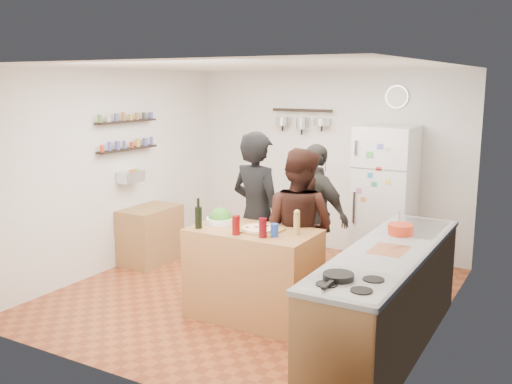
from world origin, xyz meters
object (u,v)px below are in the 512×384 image
Objects in this scene: person_back at (315,216)px; fridge at (385,197)px; person_left at (257,216)px; skillet at (338,276)px; salad_bowl at (220,221)px; side_table at (151,235)px; salt_canister at (274,230)px; prep_island at (253,274)px; counter_run at (387,301)px; wine_bottle at (198,218)px; wall_clock at (397,97)px; pepper_mill at (297,225)px; red_bowl at (401,229)px; person_center at (298,228)px.

person_back is 1.24m from fridge.
person_left reaches higher than skillet.
side_table is (-1.65, 0.84, -0.57)m from salad_bowl.
salt_canister is 0.15× the size of side_table.
prep_island is 1.37m from counter_run.
wine_bottle is 0.72× the size of wall_clock.
prep_island is at bearing -103.44° from wall_clock.
fridge reaches higher than person_back.
wall_clock is at bearing 90.00° from fridge.
salt_canister is at bearing -131.42° from pepper_mill.
wall_clock is (1.12, 2.83, 1.13)m from wine_bottle.
side_table is (-1.57, 1.11, -0.65)m from wine_bottle.
red_bowl is 0.13× the size of fridge.
person_center reaches higher than red_bowl.
person_center is at bearing 124.94° from skillet.
person_left is 0.76m from person_back.
red_bowl is at bearing 31.21° from salt_canister.
wine_bottle is 3.25m from wall_clock.
person_center is at bearing 34.26° from salad_bowl.
red_bowl is at bearing 21.54° from wine_bottle.
pepper_mill is at bearing 6.34° from prep_island.
prep_island is at bearing 143.14° from skillet.
wine_bottle is at bearing -158.46° from red_bowl.
prep_island is at bearing 128.34° from person_left.
counter_run is at bearing 6.03° from wine_bottle.
salt_canister is 1.20m from counter_run.
person_back is (-0.28, 1.07, -0.18)m from pepper_mill.
pepper_mill reaches higher than skillet.
salad_bowl is 0.16× the size of person_left.
wall_clock is at bearing 76.56° from prep_island.
person_left is 1.02× the size of fridge.
fridge is (0.62, 2.28, 0.45)m from prep_island.
wall_clock is (0.00, 0.33, 1.25)m from fridge.
pepper_mill is (0.45, 0.05, 0.55)m from prep_island.
fridge reaches higher than side_table.
person_center is (0.25, 0.51, 0.39)m from prep_island.
skillet is (1.69, -1.00, 0.00)m from salad_bowl.
person_center is 5.61× the size of wall_clock.
side_table is (-3.34, 1.84, -0.58)m from skillet.
person_center is 0.62m from person_back.
person_center is at bearing 94.41° from salt_canister.
person_back is (0.59, 1.07, -0.11)m from salad_bowl.
wine_bottle is 0.93× the size of skillet.
person_left is 1.56m from red_bowl.
prep_island is at bearing -105.30° from fridge.
fridge is at bearing 64.91° from salad_bowl.
person_back is 1.71m from counter_run.
fridge reaches higher than wine_bottle.
salt_canister reaches higher than counter_run.
skillet is 0.77× the size of wall_clock.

